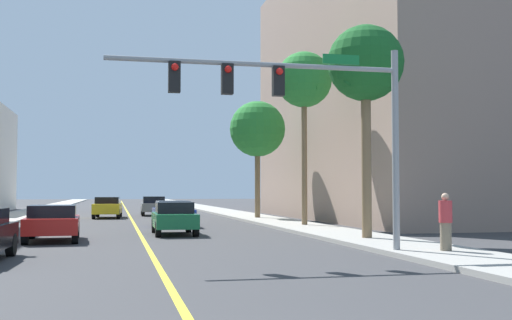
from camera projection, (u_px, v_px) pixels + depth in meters
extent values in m
plane|color=#38383A|center=(130.00, 216.00, 45.87)|extent=(192.00, 192.00, 0.00)
cube|color=#B2ADA3|center=(14.00, 216.00, 44.15)|extent=(2.91, 168.00, 0.15)
cube|color=#9E9B93|center=(237.00, 214.00, 47.61)|extent=(2.91, 168.00, 0.15)
cube|color=yellow|center=(130.00, 216.00, 45.88)|extent=(0.16, 144.00, 0.01)
cube|color=gray|center=(415.00, 87.00, 42.01)|extent=(15.13, 26.57, 17.53)
cylinder|color=gray|center=(396.00, 149.00, 18.28)|extent=(0.20, 0.20, 5.80)
cylinder|color=gray|center=(257.00, 64.00, 17.50)|extent=(8.29, 0.14, 0.14)
cube|color=black|center=(278.00, 81.00, 17.61)|extent=(0.32, 0.24, 0.84)
sphere|color=red|center=(280.00, 71.00, 17.48)|extent=(0.20, 0.20, 0.20)
cube|color=black|center=(227.00, 79.00, 17.29)|extent=(0.32, 0.24, 0.84)
sphere|color=red|center=(228.00, 69.00, 17.17)|extent=(0.20, 0.20, 0.20)
cube|color=black|center=(174.00, 77.00, 16.98)|extent=(0.32, 0.24, 0.84)
sphere|color=red|center=(175.00, 67.00, 16.85)|extent=(0.20, 0.20, 0.20)
cube|color=#147233|center=(341.00, 59.00, 18.05)|extent=(1.10, 0.04, 0.28)
cylinder|color=brown|center=(366.00, 150.00, 22.95)|extent=(0.36, 0.36, 6.39)
sphere|color=#195B23|center=(366.00, 63.00, 23.10)|extent=(2.80, 2.80, 2.80)
cone|color=#195B23|center=(388.00, 69.00, 23.15)|extent=(0.59, 1.29, 1.29)
cone|color=#195B23|center=(371.00, 72.00, 23.85)|extent=(1.35, 1.17, 1.58)
cone|color=#195B23|center=(350.00, 72.00, 23.80)|extent=(1.40, 0.83, 1.44)
cone|color=#195B23|center=(343.00, 68.00, 22.96)|extent=(0.52, 1.48, 1.27)
cone|color=#195B23|center=(361.00, 64.00, 22.31)|extent=(1.23, 0.98, 1.71)
cone|color=#195B23|center=(386.00, 65.00, 22.54)|extent=(1.34, 1.19, 1.24)
cylinder|color=brown|center=(304.00, 152.00, 31.76)|extent=(0.28, 0.28, 7.35)
sphere|color=#287F33|center=(304.00, 80.00, 31.94)|extent=(2.83, 2.83, 2.83)
cone|color=#287F33|center=(320.00, 84.00, 32.11)|extent=(0.45, 1.42, 1.46)
cone|color=#287F33|center=(308.00, 86.00, 32.74)|extent=(1.31, 1.00, 1.46)
cone|color=#287F33|center=(293.00, 86.00, 32.59)|extent=(1.42, 0.98, 1.58)
cone|color=#287F33|center=(287.00, 83.00, 31.87)|extent=(0.60, 1.41, 1.43)
cone|color=#287F33|center=(298.00, 81.00, 31.16)|extent=(1.18, 1.02, 1.48)
cone|color=#287F33|center=(318.00, 82.00, 31.42)|extent=(1.37, 1.31, 1.30)
cylinder|color=brown|center=(257.00, 173.00, 40.34)|extent=(0.34, 0.34, 5.68)
sphere|color=#287F33|center=(257.00, 129.00, 40.48)|extent=(3.58, 3.58, 3.58)
cone|color=#287F33|center=(273.00, 132.00, 40.78)|extent=(0.53, 1.59, 1.37)
cone|color=#287F33|center=(265.00, 133.00, 41.43)|extent=(1.47, 1.34, 1.67)
cone|color=#287F33|center=(247.00, 133.00, 41.30)|extent=(1.81, 1.26, 1.62)
cone|color=#287F33|center=(241.00, 132.00, 40.39)|extent=(0.60, 1.48, 1.69)
cone|color=#287F33|center=(250.00, 131.00, 39.50)|extent=(1.39, 1.22, 1.52)
cone|color=#287F33|center=(270.00, 131.00, 39.73)|extent=(1.40, 1.09, 1.97)
cube|color=red|center=(53.00, 225.00, 23.10)|extent=(2.01, 4.01, 0.57)
cube|color=black|center=(53.00, 211.00, 22.97)|extent=(1.71, 2.06, 0.43)
cylinder|color=black|center=(32.00, 230.00, 24.24)|extent=(0.25, 0.65, 0.64)
cylinder|color=black|center=(76.00, 230.00, 24.67)|extent=(0.25, 0.65, 0.64)
cylinder|color=black|center=(25.00, 236.00, 21.50)|extent=(0.25, 0.65, 0.64)
cylinder|color=black|center=(75.00, 235.00, 21.92)|extent=(0.25, 0.65, 0.64)
cube|color=#196638|center=(174.00, 220.00, 26.53)|extent=(1.73, 3.88, 0.59)
cube|color=black|center=(174.00, 208.00, 26.50)|extent=(1.51, 1.69, 0.47)
cylinder|color=black|center=(154.00, 225.00, 27.71)|extent=(0.22, 0.64, 0.64)
cylinder|color=black|center=(188.00, 225.00, 28.03)|extent=(0.22, 0.64, 0.64)
cylinder|color=black|center=(158.00, 229.00, 25.01)|extent=(0.22, 0.64, 0.64)
cylinder|color=black|center=(196.00, 229.00, 25.33)|extent=(0.22, 0.64, 0.64)
cube|color=slate|center=(153.00, 207.00, 47.20)|extent=(1.86, 4.12, 0.61)
cube|color=black|center=(154.00, 200.00, 47.00)|extent=(1.61, 1.92, 0.50)
cylinder|color=black|center=(142.00, 211.00, 48.49)|extent=(0.23, 0.64, 0.64)
cylinder|color=black|center=(163.00, 210.00, 48.81)|extent=(0.23, 0.64, 0.64)
cylinder|color=black|center=(143.00, 212.00, 45.57)|extent=(0.23, 0.64, 0.64)
cylinder|color=black|center=(165.00, 212.00, 45.89)|extent=(0.23, 0.64, 0.64)
cube|color=gold|center=(108.00, 208.00, 42.87)|extent=(1.98, 4.64, 0.66)
cube|color=black|center=(108.00, 200.00, 42.74)|extent=(1.66, 2.19, 0.44)
cylinder|color=black|center=(98.00, 212.00, 44.43)|extent=(0.25, 0.65, 0.64)
cylinder|color=black|center=(120.00, 212.00, 44.69)|extent=(0.25, 0.65, 0.64)
cylinder|color=black|center=(94.00, 214.00, 41.02)|extent=(0.25, 0.65, 0.64)
cylinder|color=black|center=(118.00, 214.00, 41.29)|extent=(0.25, 0.65, 0.64)
cube|color=#1E389E|center=(173.00, 214.00, 32.84)|extent=(1.93, 4.58, 0.60)
cube|color=black|center=(173.00, 205.00, 32.92)|extent=(1.65, 2.02, 0.41)
cylinder|color=black|center=(154.00, 219.00, 34.29)|extent=(0.23, 0.64, 0.64)
cylinder|color=black|center=(184.00, 219.00, 34.68)|extent=(0.23, 0.64, 0.64)
cylinder|color=black|center=(160.00, 222.00, 30.96)|extent=(0.23, 0.64, 0.64)
cylinder|color=black|center=(193.00, 221.00, 31.35)|extent=(0.23, 0.64, 0.64)
cylinder|color=black|center=(11.00, 245.00, 17.77)|extent=(0.24, 0.65, 0.64)
cylinder|color=#726651|center=(446.00, 237.00, 17.87)|extent=(0.32, 0.32, 0.79)
cylinder|color=#B23338|center=(445.00, 212.00, 17.91)|extent=(0.38, 0.38, 0.63)
sphere|color=tan|center=(445.00, 197.00, 17.93)|extent=(0.21, 0.21, 0.21)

